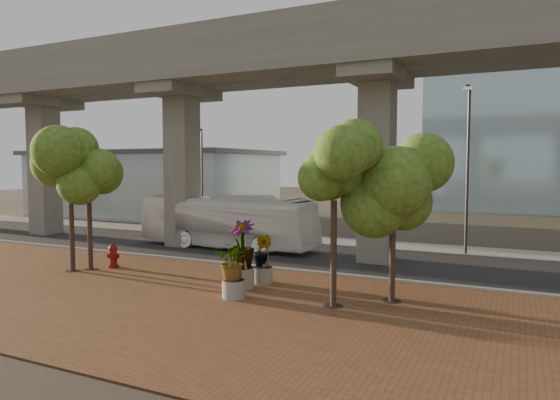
% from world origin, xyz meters
% --- Properties ---
extents(ground, '(160.00, 160.00, 0.00)m').
position_xyz_m(ground, '(0.00, 0.00, 0.00)').
color(ground, '#383529').
rests_on(ground, ground).
extents(brick_plaza, '(70.00, 13.00, 0.06)m').
position_xyz_m(brick_plaza, '(0.00, -8.00, 0.03)').
color(brick_plaza, brown).
rests_on(brick_plaza, ground).
extents(asphalt_road, '(90.00, 8.00, 0.04)m').
position_xyz_m(asphalt_road, '(0.00, 2.00, 0.02)').
color(asphalt_road, black).
rests_on(asphalt_road, ground).
extents(curb_strip, '(70.00, 0.25, 0.16)m').
position_xyz_m(curb_strip, '(0.00, -2.00, 0.08)').
color(curb_strip, '#98958D').
rests_on(curb_strip, ground).
extents(far_sidewalk, '(90.00, 3.00, 0.06)m').
position_xyz_m(far_sidewalk, '(0.00, 7.50, 0.03)').
color(far_sidewalk, '#98958D').
rests_on(far_sidewalk, ground).
extents(transit_viaduct, '(72.00, 5.60, 12.40)m').
position_xyz_m(transit_viaduct, '(0.00, 2.00, 7.29)').
color(transit_viaduct, gray).
rests_on(transit_viaduct, ground).
extents(station_pavilion, '(23.00, 13.00, 6.30)m').
position_xyz_m(station_pavilion, '(-20.00, 16.00, 3.22)').
color(station_pavilion, silver).
rests_on(station_pavilion, ground).
extents(transit_bus, '(11.34, 3.14, 3.13)m').
position_xyz_m(transit_bus, '(-3.11, 2.39, 1.57)').
color(transit_bus, white).
rests_on(transit_bus, ground).
extents(fire_hydrant, '(0.59, 0.53, 1.18)m').
position_xyz_m(fire_hydrant, '(-4.89, -5.00, 0.62)').
color(fire_hydrant, maroon).
rests_on(fire_hydrant, ground).
extents(planter_front, '(1.89, 1.89, 2.08)m').
position_xyz_m(planter_front, '(3.11, -7.21, 1.32)').
color(planter_front, '#9F978F').
rests_on(planter_front, ground).
extents(planter_right, '(2.52, 2.52, 2.69)m').
position_xyz_m(planter_right, '(2.60, -5.75, 1.69)').
color(planter_right, gray).
rests_on(planter_right, ground).
extents(planter_left, '(1.88, 1.88, 2.06)m').
position_xyz_m(planter_left, '(3.00, -4.70, 1.31)').
color(planter_left, gray).
rests_on(planter_left, ground).
extents(street_tree_far_west, '(3.50, 3.50, 6.60)m').
position_xyz_m(street_tree_far_west, '(-6.01, -6.39, 5.04)').
color(street_tree_far_west, '#423126').
rests_on(street_tree_far_west, ground).
extents(street_tree_near_west, '(3.34, 3.34, 6.04)m').
position_xyz_m(street_tree_near_west, '(-5.50, -5.81, 4.55)').
color(street_tree_near_west, '#423126').
rests_on(street_tree_near_west, ground).
extents(street_tree_near_east, '(3.74, 3.74, 6.47)m').
position_xyz_m(street_tree_near_east, '(6.78, -6.64, 4.81)').
color(street_tree_near_east, '#423126').
rests_on(street_tree_near_east, ground).
extents(street_tree_far_east, '(3.81, 3.81, 5.79)m').
position_xyz_m(street_tree_far_east, '(8.47, -5.15, 4.10)').
color(street_tree_far_east, '#423126').
rests_on(street_tree_far_east, ground).
extents(streetlamp_west, '(0.37, 1.08, 7.43)m').
position_xyz_m(streetlamp_west, '(-7.61, 6.34, 4.34)').
color(streetlamp_west, '#2D2D32').
rests_on(streetlamp_west, ground).
extents(streetlamp_east, '(0.45, 1.32, 9.09)m').
position_xyz_m(streetlamp_east, '(9.92, 6.12, 5.30)').
color(streetlamp_east, '#313136').
rests_on(streetlamp_east, ground).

